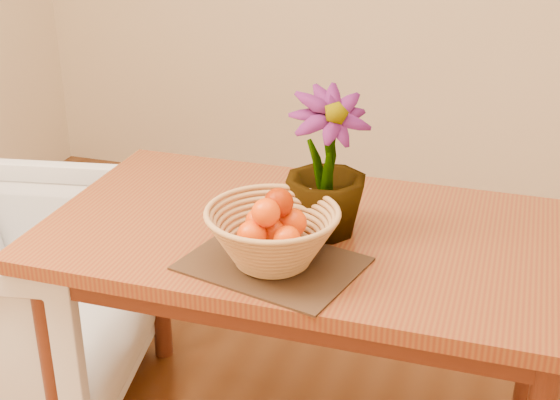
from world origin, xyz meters
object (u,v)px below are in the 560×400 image
(table, at_px, (308,258))
(wicker_basket, at_px, (272,238))
(potted_plant, at_px, (326,164))
(armchair, at_px, (9,293))

(table, height_order, wicker_basket, wicker_basket)
(table, distance_m, wicker_basket, 0.27)
(potted_plant, distance_m, armchair, 1.14)
(table, relative_size, armchair, 1.77)
(wicker_basket, distance_m, armchair, 1.04)
(armchair, bearing_deg, wicker_basket, -111.15)
(armchair, bearing_deg, table, -98.13)
(table, relative_size, wicker_basket, 4.32)
(wicker_basket, height_order, potted_plant, potted_plant)
(wicker_basket, xyz_separation_m, armchair, (-0.93, 0.18, -0.43))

